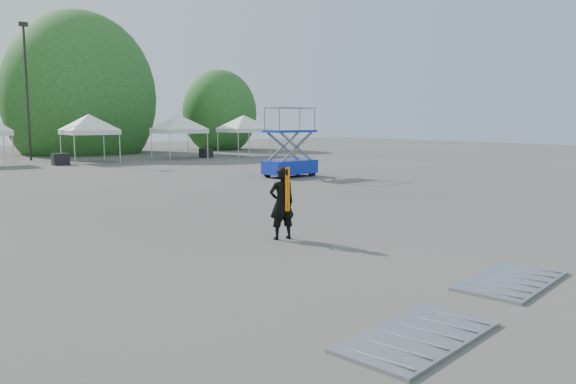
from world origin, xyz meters
TOP-DOWN VIEW (x-y plane):
  - ground at (0.00, 0.00)m, footprint 120.00×120.00m
  - light_pole_east at (3.00, 32.00)m, footprint 0.60×0.25m
  - tree_mid_e at (9.00, 39.00)m, footprint 5.12×5.12m
  - tree_far_e at (22.00, 37.00)m, footprint 3.84×3.84m
  - tent_f at (5.78, 27.40)m, footprint 4.61×4.61m
  - tent_g at (12.56, 27.31)m, footprint 4.71×4.71m
  - tent_h at (18.27, 27.03)m, footprint 4.69×4.69m
  - man at (0.92, -0.91)m, footprint 0.73×0.56m
  - scissor_lift at (10.55, 11.04)m, footprint 2.83×1.54m
  - barrier_left at (-1.48, -7.08)m, footprint 2.60×1.58m
  - barrier_mid at (1.96, -6.41)m, footprint 2.67×1.68m
  - crate_mid at (3.45, 26.26)m, footprint 1.00×0.79m
  - crate_east at (14.65, 26.92)m, footprint 1.06×0.92m

SIDE VIEW (x-z plane):
  - ground at x=0.00m, z-range 0.00..0.00m
  - barrier_left at x=-1.48m, z-range 0.00..0.08m
  - barrier_mid at x=1.96m, z-range 0.00..0.08m
  - crate_east at x=14.65m, z-range 0.00..0.70m
  - crate_mid at x=3.45m, z-range 0.00..0.77m
  - man at x=0.92m, z-range 0.00..1.79m
  - scissor_lift at x=10.55m, z-range 0.01..3.56m
  - tent_f at x=5.78m, z-range 1.12..5.00m
  - tent_h at x=18.27m, z-range 1.12..5.00m
  - tent_g at x=12.56m, z-range 1.12..5.00m
  - tree_far_e at x=22.00m, z-range 0.70..6.55m
  - tree_mid_e at x=9.00m, z-range 0.94..8.74m
  - light_pole_east at x=3.00m, z-range 0.62..10.42m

